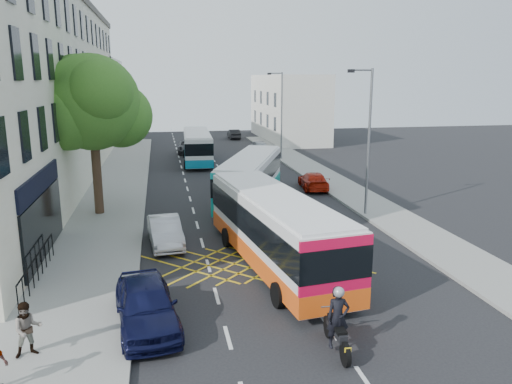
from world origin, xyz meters
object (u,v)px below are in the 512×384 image
bus_near (275,229)px  bus_mid (251,178)px  lamp_near (367,135)px  bus_far (197,146)px  pedestrian_near (28,329)px  motorbike (338,321)px  street_tree (92,103)px  lamp_far (281,111)px  parked_car_blue (146,304)px  red_hatchback (313,181)px  distant_car_silver (259,146)px  distant_car_grey (189,147)px  parked_car_silver (165,232)px  distant_car_dark (234,134)px

bus_near → bus_mid: (1.02, 11.05, -0.08)m
lamp_near → bus_mid: 7.88m
bus_far → pedestrian_near: bearing=-100.0°
bus_mid → motorbike: (-0.76, -17.85, -0.60)m
street_tree → lamp_near: size_ratio=1.10×
lamp_far → parked_car_blue: lamp_far is taller
lamp_near → parked_car_blue: size_ratio=1.80×
bus_near → lamp_near: bearing=36.6°
bus_far → red_hatchback: (7.11, -12.80, -0.90)m
lamp_far → distant_car_silver: lamp_far is taller
lamp_near → red_hatchback: (-0.70, 7.29, -4.02)m
bus_mid → motorbike: bus_mid is taller
street_tree → pedestrian_near: 16.06m
distant_car_grey → distant_car_silver: distant_car_grey is taller
distant_car_silver → distant_car_grey: bearing=-9.2°
bus_near → parked_car_silver: bearing=133.3°
lamp_far → parked_car_blue: size_ratio=1.80×
bus_mid → bus_near: bearing=-74.2°
bus_far → parked_car_silver: size_ratio=2.57×
lamp_far → red_hatchback: size_ratio=1.93×
motorbike → parked_car_silver: (-4.66, 10.38, -0.28)m
street_tree → bus_mid: 10.32m
street_tree → motorbike: street_tree is taller
pedestrian_near → distant_car_dark: bearing=56.6°
parked_car_blue → distant_car_dark: size_ratio=1.21×
bus_near → motorbike: 6.84m
motorbike → parked_car_silver: motorbike is taller
street_tree → distant_car_grey: size_ratio=1.86×
distant_car_silver → street_tree: bearing=57.3°
lamp_near → distant_car_grey: bearing=107.4°
lamp_near → bus_near: lamp_near is taller
lamp_far → motorbike: (-6.44, -33.35, -3.68)m
parked_car_silver → red_hatchback: (10.40, 10.26, -0.05)m
street_tree → distant_car_dark: 37.38m
red_hatchback → distant_car_dark: size_ratio=1.13×
pedestrian_near → bus_far: bearing=58.9°
lamp_far → distant_car_dark: lamp_far is taller
street_tree → bus_mid: size_ratio=0.84×
bus_mid → red_hatchback: bearing=50.2°
lamp_far → bus_mid: (-5.68, -15.49, -3.08)m
lamp_far → bus_far: 8.41m
lamp_far → distant_car_grey: size_ratio=1.69×
lamp_near → distant_car_silver: size_ratio=2.09×
lamp_near → bus_mid: lamp_near is taller
bus_far → distant_car_silver: (6.80, 5.18, -0.85)m
street_tree → lamp_near: street_tree is taller
bus_mid → pedestrian_near: bearing=-98.0°
lamp_near → bus_far: 21.78m
parked_car_silver → distant_car_grey: 29.40m
lamp_far → bus_mid: bearing=-110.1°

